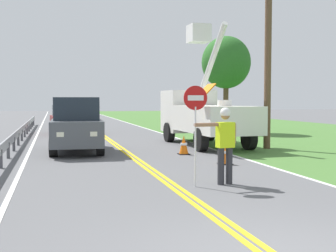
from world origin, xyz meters
The scene contains 15 objects.
grass_verge_right centered at (11.60, 20.00, 0.00)m, with size 16.00×110.00×0.01m, color #477533.
centerline_yellow_left centered at (-0.09, 20.00, 0.01)m, with size 0.11×110.00×0.01m, color yellow.
centerline_yellow_right centered at (0.09, 20.00, 0.01)m, with size 0.11×110.00×0.01m, color yellow.
edge_line_right centered at (3.60, 20.00, 0.01)m, with size 0.12×110.00×0.01m, color silver.
edge_line_left centered at (-3.60, 20.00, 0.01)m, with size 0.12×110.00×0.01m, color silver.
flagger_worker centered at (1.24, 4.92, 1.05)m, with size 1.08×0.29×1.83m.
stop_sign_paddle centered at (0.48, 4.82, 1.71)m, with size 0.56×0.04×2.33m.
utility_bucket_truck centered at (3.78, 14.14, 1.41)m, with size 2.67×6.89×5.41m.
oncoming_suv_nearest centered at (-1.83, 12.66, 1.06)m, with size 2.05×4.67×2.10m.
oncoming_sedan_second centered at (-1.90, 22.01, 0.83)m, with size 2.05×4.17×1.70m.
utility_pole_near centered at (5.85, 11.94, 4.11)m, with size 1.80×0.28×7.86m.
traffic_cone_lead centered at (2.49, 8.06, 0.34)m, with size 0.40×0.40×0.70m.
traffic_cone_mid centered at (1.95, 10.82, 0.34)m, with size 0.40×0.40×0.70m.
guardrail_left_shoulder centered at (-4.20, 16.93, 0.52)m, with size 0.10×32.00×0.71m.
roadside_tree_verge centered at (7.62, 21.03, 4.27)m, with size 3.00×3.00×5.90m.
Camera 1 is at (-2.68, -5.03, 2.00)m, focal length 48.26 mm.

